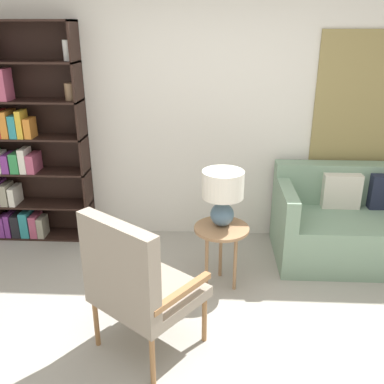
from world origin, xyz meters
TOP-DOWN VIEW (x-y plane):
  - ground_plane at (0.00, 0.00)m, footprint 14.00×14.00m
  - wall_back at (0.04, 2.03)m, footprint 6.40×0.08m
  - bookshelf at (-1.82, 1.85)m, footprint 1.01×0.30m
  - armchair at (-0.40, 0.13)m, footprint 0.87×0.86m
  - couch at (1.57, 1.57)m, footprint 1.70×0.86m
  - side_table at (0.18, 1.00)m, footprint 0.46×0.46m
  - table_lamp at (0.18, 1.04)m, footprint 0.34×0.34m

SIDE VIEW (x-z plane):
  - ground_plane at x=0.00m, z-range 0.00..0.00m
  - couch at x=1.57m, z-range -0.10..0.76m
  - side_table at x=0.18m, z-range 0.21..0.76m
  - armchair at x=-0.40m, z-range 0.07..1.11m
  - table_lamp at x=0.18m, z-range 0.62..1.10m
  - bookshelf at x=-1.82m, z-range -0.06..2.11m
  - wall_back at x=0.04m, z-range 0.00..2.70m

